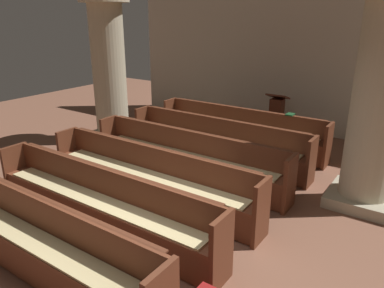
{
  "coord_description": "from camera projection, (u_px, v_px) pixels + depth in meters",
  "views": [
    {
      "loc": [
        2.67,
        -2.89,
        2.82
      ],
      "look_at": [
        -0.64,
        1.93,
        0.75
      ],
      "focal_mm": 34.59,
      "sensor_mm": 36.0,
      "label": 1
    }
  ],
  "objects": [
    {
      "name": "ground_plane",
      "position": [
        147.0,
        253.0,
        4.61
      ],
      "size": [
        19.2,
        19.2,
        0.0
      ],
      "primitive_type": "plane",
      "color": "brown"
    },
    {
      "name": "back_wall",
      "position": [
        315.0,
        39.0,
        8.59
      ],
      "size": [
        10.0,
        0.16,
        4.5
      ],
      "primitive_type": "cube",
      "color": "beige",
      "rests_on": "ground"
    },
    {
      "name": "pew_row_0",
      "position": [
        240.0,
        127.0,
        8.06
      ],
      "size": [
        3.85,
        0.47,
        0.87
      ],
      "color": "brown",
      "rests_on": "ground"
    },
    {
      "name": "pew_row_1",
      "position": [
        216.0,
        140.0,
        7.28
      ],
      "size": [
        3.85,
        0.46,
        0.87
      ],
      "color": "brown",
      "rests_on": "ground"
    },
    {
      "name": "pew_row_2",
      "position": [
        186.0,
        155.0,
        6.5
      ],
      "size": [
        3.85,
        0.46,
        0.87
      ],
      "color": "brown",
      "rests_on": "ground"
    },
    {
      "name": "pew_row_3",
      "position": [
        149.0,
        174.0,
        5.71
      ],
      "size": [
        3.85,
        0.47,
        0.87
      ],
      "color": "brown",
      "rests_on": "ground"
    },
    {
      "name": "pew_row_4",
      "position": [
        99.0,
        200.0,
        4.93
      ],
      "size": [
        3.85,
        0.46,
        0.87
      ],
      "color": "brown",
      "rests_on": "ground"
    },
    {
      "name": "pew_row_5",
      "position": [
        31.0,
        235.0,
        4.14
      ],
      "size": [
        3.85,
        0.46,
        0.87
      ],
      "color": "brown",
      "rests_on": "ground"
    },
    {
      "name": "pillar_aisle_side",
      "position": [
        380.0,
        94.0,
        5.23
      ],
      "size": [
        1.07,
        1.07,
        3.34
      ],
      "color": "tan",
      "rests_on": "ground"
    },
    {
      "name": "pillar_far_side",
      "position": [
        109.0,
        65.0,
        8.21
      ],
      "size": [
        1.07,
        1.07,
        3.34
      ],
      "color": "tan",
      "rests_on": "ground"
    },
    {
      "name": "lectern",
      "position": [
        276.0,
        120.0,
        8.73
      ],
      "size": [
        0.48,
        0.45,
        1.08
      ],
      "color": "#492215",
      "rests_on": "ground"
    },
    {
      "name": "hymn_book",
      "position": [
        290.0,
        114.0,
        7.53
      ],
      "size": [
        0.15,
        0.21,
        0.03
      ],
      "primitive_type": "cube",
      "color": "#194723",
      "rests_on": "pew_row_0"
    }
  ]
}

